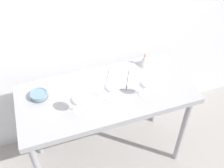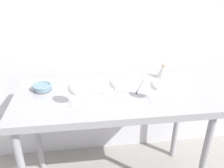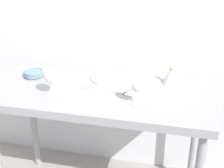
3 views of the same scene
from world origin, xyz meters
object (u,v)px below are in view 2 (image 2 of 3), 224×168
(wine_glass_near_center, at_px, (114,84))
(open_notebook, at_px, (140,86))
(wine_glass_near_right, at_px, (156,85))
(tasting_sheet_upper, at_px, (93,93))
(wine_glass_near_left, at_px, (75,89))
(decanter_funnel, at_px, (163,72))
(tasting_bowl, at_px, (42,87))

(wine_glass_near_center, xyz_separation_m, open_notebook, (0.22, 0.15, -0.11))
(wine_glass_near_right, height_order, tasting_sheet_upper, wine_glass_near_right)
(tasting_sheet_upper, bearing_deg, open_notebook, -12.13)
(wine_glass_near_left, bearing_deg, wine_glass_near_right, 0.30)
(tasting_sheet_upper, relative_size, decanter_funnel, 1.72)
(wine_glass_near_right, bearing_deg, wine_glass_near_center, 170.08)
(wine_glass_near_center, relative_size, decanter_funnel, 1.15)
(wine_glass_near_right, xyz_separation_m, open_notebook, (-0.05, 0.20, -0.11))
(wine_glass_near_right, height_order, tasting_bowl, wine_glass_near_right)
(wine_glass_near_right, height_order, wine_glass_near_center, same)
(wine_glass_near_left, distance_m, open_notebook, 0.53)
(open_notebook, bearing_deg, tasting_bowl, -156.30)
(decanter_funnel, bearing_deg, wine_glass_near_center, -146.24)
(decanter_funnel, bearing_deg, wine_glass_near_right, -116.36)
(wine_glass_near_left, distance_m, wine_glass_near_right, 0.53)
(open_notebook, height_order, decanter_funnel, decanter_funnel)
(wine_glass_near_left, relative_size, tasting_sheet_upper, 0.70)
(wine_glass_near_center, xyz_separation_m, tasting_sheet_upper, (-0.14, 0.10, -0.11))
(open_notebook, bearing_deg, wine_glass_near_center, -118.20)
(wine_glass_near_right, xyz_separation_m, decanter_funnel, (0.17, 0.34, -0.06))
(tasting_sheet_upper, bearing_deg, decanter_funnel, -1.87)
(wine_glass_near_left, distance_m, decanter_funnel, 0.78)
(open_notebook, xyz_separation_m, tasting_bowl, (-0.72, 0.04, 0.02))
(wine_glass_near_center, bearing_deg, wine_glass_near_right, -9.92)
(wine_glass_near_right, distance_m, open_notebook, 0.23)
(wine_glass_near_right, xyz_separation_m, wine_glass_near_center, (-0.27, 0.05, 0.00))
(wine_glass_near_right, xyz_separation_m, tasting_bowl, (-0.77, 0.24, -0.09))
(open_notebook, bearing_deg, wine_glass_near_right, -48.66)
(wine_glass_near_right, distance_m, tasting_sheet_upper, 0.45)
(tasting_bowl, bearing_deg, wine_glass_near_center, -20.90)
(wine_glass_near_right, relative_size, tasting_bowl, 1.17)
(wine_glass_near_left, bearing_deg, tasting_sheet_upper, 52.43)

